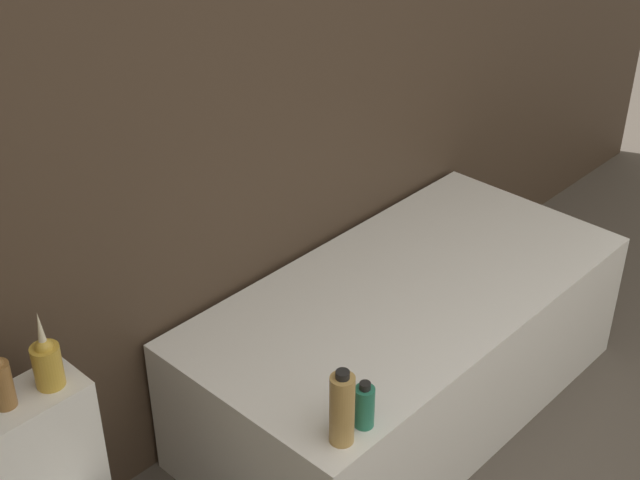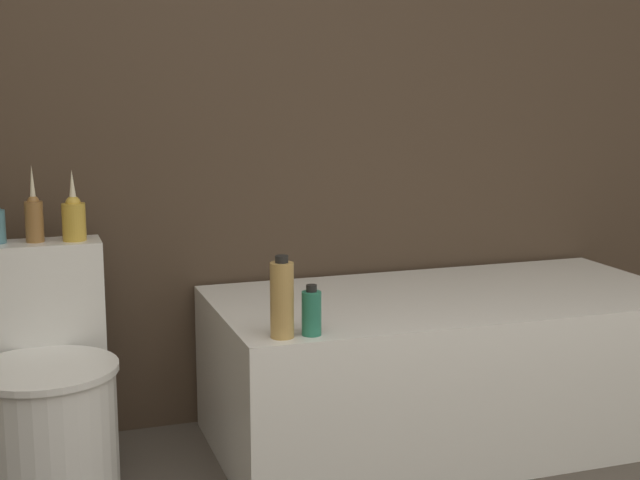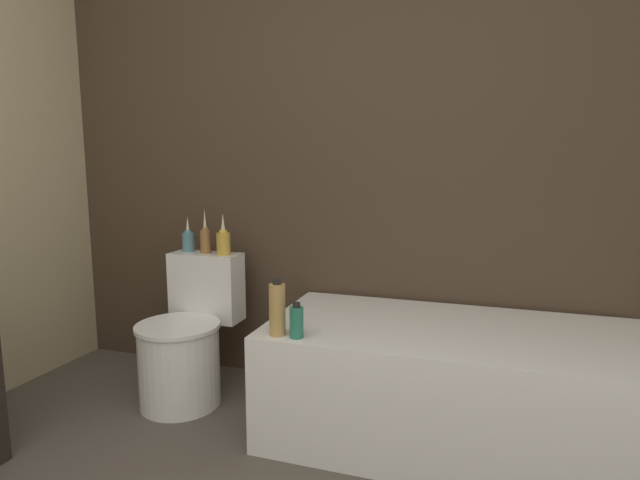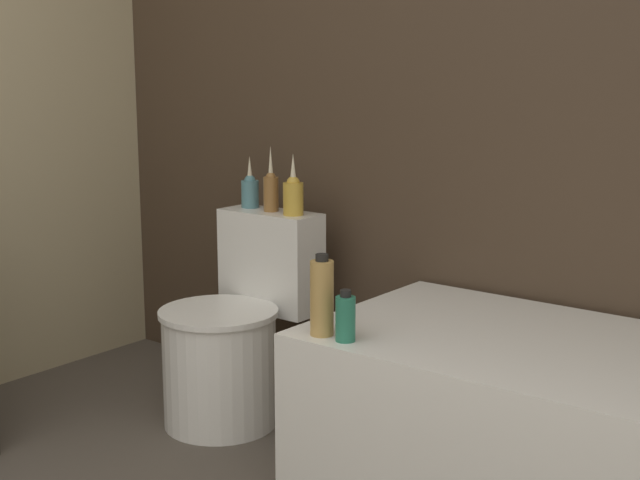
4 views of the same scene
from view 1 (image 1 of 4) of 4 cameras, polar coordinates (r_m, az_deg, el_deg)
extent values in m
cube|color=#423326|center=(2.52, -11.65, 9.22)|extent=(6.40, 0.06, 2.60)
cube|color=white|center=(3.19, 5.43, -6.87)|extent=(1.62, 0.80, 0.52)
cube|color=#B7BCC6|center=(3.04, 5.67, -3.12)|extent=(1.42, 0.60, 0.01)
cube|color=white|center=(2.47, -18.60, -13.26)|extent=(0.39, 0.17, 0.38)
cylinder|color=olive|center=(2.31, -19.71, -8.73)|extent=(0.06, 0.06, 0.13)
cylinder|color=gold|center=(2.34, -17.03, -7.73)|extent=(0.07, 0.07, 0.12)
sphere|color=gold|center=(2.31, -17.25, -6.59)|extent=(0.05, 0.05, 0.05)
cone|color=beige|center=(2.28, -17.46, -5.53)|extent=(0.03, 0.03, 0.11)
cylinder|color=tan|center=(2.38, 1.49, -10.75)|extent=(0.07, 0.07, 0.22)
cylinder|color=black|center=(2.30, 1.53, -8.57)|extent=(0.04, 0.04, 0.02)
cylinder|color=#267259|center=(2.46, 2.85, -10.62)|extent=(0.06, 0.06, 0.13)
cylinder|color=black|center=(2.41, 2.90, -9.31)|extent=(0.03, 0.03, 0.02)
camera|label=2|loc=(1.67, 80.50, -37.95)|focal=50.00mm
camera|label=3|loc=(2.44, 53.41, -7.15)|focal=28.00mm
camera|label=4|loc=(3.07, 54.35, -0.10)|focal=50.00mm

